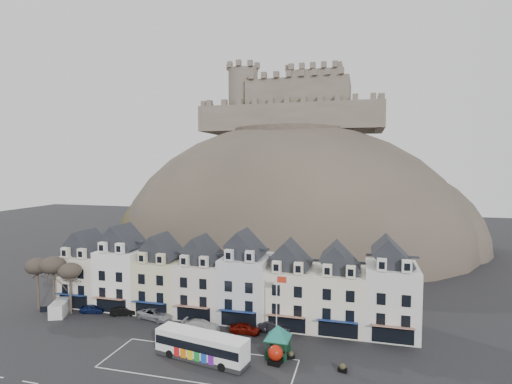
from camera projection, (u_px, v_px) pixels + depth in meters
ground at (178, 367)px, 44.99m from camera, size 300.00×300.00×0.00m
coach_bay_markings at (199, 364)px, 45.68m from camera, size 22.00×7.50×0.01m
townhouse_terrace at (226, 281)px, 59.98m from camera, size 54.40×9.35×11.80m
castle_hill at (293, 246)px, 111.11m from camera, size 100.00×76.00×68.00m
castle at (295, 104)px, 115.22m from camera, size 50.20×22.20×22.00m
tree_left_far at (37, 266)px, 62.11m from camera, size 3.61×3.61×8.24m
tree_left_mid at (53, 266)px, 61.31m from camera, size 3.78×3.78×8.64m
tree_left_near at (70, 271)px, 60.58m from camera, size 3.43×3.43×7.84m
bus at (202, 345)px, 46.43m from camera, size 11.74×4.73×3.23m
bus_shelter at (278, 332)px, 47.34m from camera, size 5.91×5.91×3.75m
red_buoy at (275, 354)px, 45.60m from camera, size 1.74×1.74×2.15m
flagpole at (277, 304)px, 50.36m from camera, size 1.31×0.14×9.03m
white_van at (60, 308)px, 60.46m from camera, size 3.61×4.95×2.07m
planter_west at (291, 355)px, 46.79m from camera, size 0.99×0.72×0.90m
planter_east at (342, 368)px, 43.80m from camera, size 1.06×0.71×0.97m
car_navy at (92, 309)px, 61.24m from camera, size 3.96×2.27×1.27m
car_black at (124, 311)px, 60.33m from camera, size 4.20×2.73×1.31m
car_silver at (155, 314)px, 58.83m from camera, size 5.99×3.68×1.58m
car_white at (201, 326)px, 54.59m from camera, size 5.27×2.32×1.50m
car_maroon at (245, 328)px, 53.77m from camera, size 4.15×1.69×1.41m
car_charcoal at (275, 327)px, 54.30m from camera, size 4.47×1.70×1.45m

